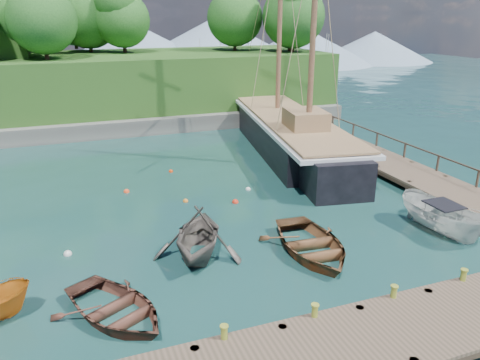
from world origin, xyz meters
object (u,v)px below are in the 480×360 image
object	(u,v)px
rowboat_1	(199,256)
cabin_boat_white	(440,233)
rowboat_2	(311,253)
schooner	(291,137)
rowboat_0	(116,317)

from	to	relation	value
rowboat_1	cabin_boat_white	xyz separation A→B (m)	(11.06, -1.82, 0.00)
rowboat_2	schooner	xyz separation A→B (m)	(6.03, 14.14, 1.08)
rowboat_0	schooner	bearing A→B (deg)	19.62
rowboat_2	schooner	bearing A→B (deg)	71.37
rowboat_1	schooner	distance (m)	16.56
rowboat_2	rowboat_0	bearing A→B (deg)	-164.30
rowboat_0	schooner	size ratio (longest dim) A/B	0.17
rowboat_1	cabin_boat_white	size ratio (longest dim) A/B	0.94
rowboat_2	cabin_boat_white	size ratio (longest dim) A/B	1.10
rowboat_0	rowboat_2	bearing A→B (deg)	-16.96
rowboat_0	schooner	world-z (taller)	schooner
rowboat_1	rowboat_2	distance (m)	4.76
rowboat_0	rowboat_2	size ratio (longest dim) A/B	0.87
rowboat_1	schooner	size ratio (longest dim) A/B	0.16
rowboat_2	schooner	world-z (taller)	schooner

